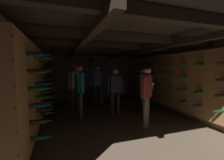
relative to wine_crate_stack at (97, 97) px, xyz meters
name	(u,v)px	position (x,y,z in m)	size (l,w,h in m)	color
ground_plane	(112,118)	(-0.05, -2.17, -0.30)	(8.40, 8.40, 0.00)	#7A6651
room_shell	(109,73)	(-0.05, -1.90, 1.12)	(4.72, 6.52, 2.41)	gray
wine_crate_stack	(97,97)	(0.00, 0.00, 0.00)	(0.52, 0.35, 0.60)	olive
display_bottle	(94,87)	(-0.12, -0.01, 0.44)	(0.08, 0.08, 0.35)	#143819
person_host_center	(115,88)	(0.12, -2.01, 0.64)	(0.54, 0.25, 1.57)	#2D2D33
person_guest_mid_left	(80,86)	(-1.00, -1.89, 0.72)	(0.35, 0.54, 1.68)	#4C473D
person_guest_rear_center	(97,81)	(-0.17, -0.68, 0.74)	(0.54, 0.32, 1.71)	#232D4C
person_guest_near_right	(147,91)	(0.60, -3.13, 0.68)	(0.41, 0.45, 1.63)	brown
person_guest_far_left	(74,83)	(-1.07, -0.88, 0.73)	(0.46, 0.37, 1.70)	#4C473D
person_guest_mid_right	(143,86)	(1.14, -2.04, 0.65)	(0.33, 0.52, 1.59)	#4C473D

